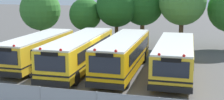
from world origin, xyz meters
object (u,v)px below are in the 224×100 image
Objects in this scene: school_bus_1 at (80,51)px; school_bus_2 at (123,53)px; school_bus_0 at (38,49)px; school_bus_3 at (175,57)px; tree_4 at (182,2)px; tree_1 at (84,14)px; tree_3 at (141,4)px; tree_2 at (117,6)px; tree_0 at (40,9)px.

school_bus_1 is 1.08× the size of school_bus_2.
school_bus_2 is (7.13, -0.15, 0.08)m from school_bus_0.
school_bus_0 is 7.13m from school_bus_2.
school_bus_3 is 10.87m from tree_4.
school_bus_3 is 1.35× the size of tree_4.
tree_1 reaches higher than school_bus_0.
school_bus_1 is 2.15× the size of tree_1.
school_bus_0 is 13.27m from tree_3.
tree_2 reaches higher than school_bus_0.
tree_3 is at bearing 13.36° from tree_1.
tree_0 is at bearing -38.11° from school_bus_2.
tree_4 reaches higher than school_bus_0.
school_bus_0 is 0.91× the size of school_bus_2.
tree_4 is at bearing 4.96° from tree_0.
school_bus_2 is 1.54× the size of tree_3.
school_bus_1 reaches higher than school_bus_3.
tree_1 is at bearing -73.19° from school_bus_1.
school_bus_1 is at bearing -0.06° from school_bus_2.
school_bus_0 is 10.34m from tree_0.
tree_2 is 6.78m from tree_4.
tree_1 is 0.71× the size of tree_4.
tree_1 is at bearing -166.64° from tree_3.
school_bus_2 is at bearing 178.78° from school_bus_1.
school_bus_0 is at bearing -136.67° from tree_4.
tree_1 is 0.77× the size of tree_3.
school_bus_2 is 1.41× the size of tree_4.
school_bus_2 reaches higher than school_bus_1.
tree_0 is at bearing -30.63° from school_bus_3.
tree_1 is (0.53, 9.64, 2.10)m from school_bus_0.
school_bus_1 is 10.47m from tree_1.
tree_4 is (0.00, 10.29, 3.49)m from school_bus_3.
tree_1 is at bearing -93.00° from school_bus_0.
tree_2 is (3.66, -0.03, 0.86)m from tree_1.
school_bus_3 is at bearing -55.01° from tree_2.
tree_4 reaches higher than tree_3.
tree_2 reaches higher than school_bus_2.
tree_2 is at bearing -174.19° from tree_4.
school_bus_1 is at bearing 177.98° from school_bus_0.
tree_0 is (-4.45, 8.96, 2.58)m from school_bus_0.
school_bus_3 is 17.97m from tree_0.
school_bus_0 is at bearing -3.24° from school_bus_1.
school_bus_1 is at bearing -124.72° from tree_4.
school_bus_3 is at bearing -42.85° from tree_1.
school_bus_2 is at bearing -109.93° from tree_4.
school_bus_3 is at bearing -177.53° from school_bus_2.
school_bus_1 is 10.19m from tree_2.
school_bus_2 is at bearing -73.23° from tree_2.
school_bus_2 reaches higher than school_bus_0.
tree_4 reaches higher than tree_0.
school_bus_3 is 1.46× the size of tree_3.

